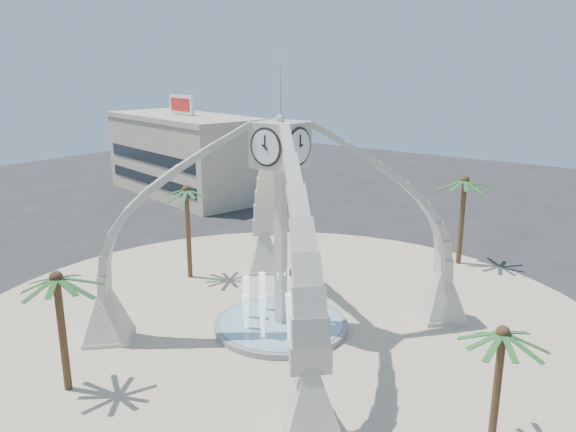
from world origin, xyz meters
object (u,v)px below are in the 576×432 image
Objects in this scene: palm_west at (186,191)px; palm_south at (56,279)px; palm_north at (465,181)px; fountain at (281,324)px; clock_tower at (281,224)px; palm_east at (503,334)px.

palm_west reaches higher than palm_south.
palm_south is (-8.43, -28.97, -0.96)m from palm_north.
fountain is 13.38m from palm_south.
palm_west is 15.41m from palm_south.
clock_tower is 13.92m from palm_east.
palm_east is (13.50, -3.03, 4.68)m from fountain.
clock_tower is at bearing 167.35° from palm_east.
clock_tower reaches higher than palm_east.
clock_tower is at bearing -13.50° from palm_west.
fountain is at bearing 70.11° from palm_south.
palm_east is at bearing -12.65° from clock_tower.
clock_tower is 2.24× the size of fountain.
palm_south reaches higher than fountain.
palm_north is 1.16× the size of palm_south.
clock_tower reaches higher than palm_north.
fountain is at bearing -103.73° from palm_north.
palm_west is 0.98× the size of palm_north.
palm_west is at bearing 166.50° from fountain.
fountain is 1.08× the size of palm_west.
palm_east is 0.77× the size of palm_west.
palm_west is at bearing 166.98° from palm_east.
palm_south is (6.36, -14.01, -0.85)m from palm_west.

